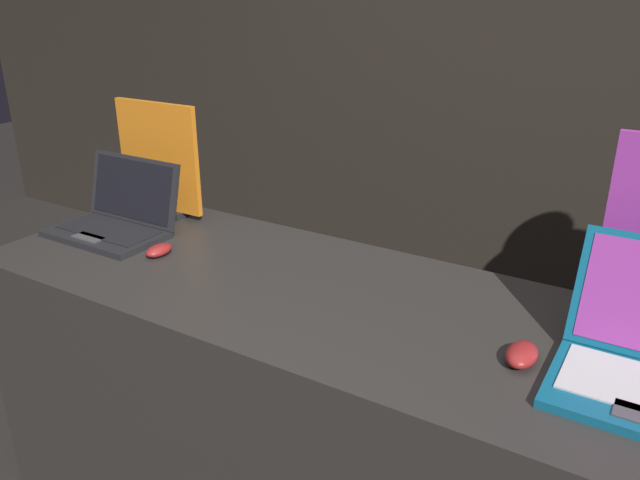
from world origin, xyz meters
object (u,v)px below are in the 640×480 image
Objects in this scene: laptop_front at (117,216)px; promo_stand_front at (159,162)px; mouse_back at (522,355)px; mouse_front at (159,250)px.

laptop_front is 0.97× the size of promo_stand_front.
laptop_front is 3.57× the size of mouse_back.
promo_stand_front is at bearing 167.51° from mouse_back.
mouse_front is 0.87× the size of mouse_back.
mouse_back is at bearing -0.84° from mouse_front.
promo_stand_front reaches higher than mouse_back.
laptop_front is at bearing 176.31° from mouse_back.
promo_stand_front reaches higher than mouse_front.
laptop_front is 4.10× the size of mouse_front.
mouse_front is at bearing 179.16° from mouse_back.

